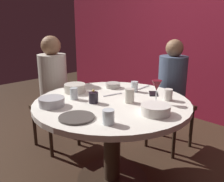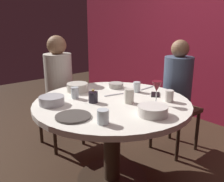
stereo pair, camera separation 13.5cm
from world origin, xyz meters
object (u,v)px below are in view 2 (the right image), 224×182
Objects in this scene: cup_by_left_diner at (129,96)px; cup_by_right_diner at (103,117)px; bowl_serving_large at (52,100)px; bowl_salad_center at (116,85)px; cup_far_edge at (169,96)px; candle_holder at (93,97)px; cell_phone at (155,94)px; dining_table at (112,120)px; seated_diner_left at (59,80)px; wine_glass at (157,87)px; seated_diner_back at (177,85)px; bowl_small_white at (153,111)px; bowl_sauce_side at (77,87)px; cup_near_candle at (75,93)px; cup_center_front at (137,87)px; dinner_plate at (73,116)px.

cup_by_left_diner is 1.21× the size of cup_by_right_diner.
bowl_serving_large is 0.53m from cup_by_right_diner.
cup_far_edge reaches higher than bowl_salad_center.
candle_holder is 0.78× the size of bowl_salad_center.
cell_phone is (0.18, 0.52, -0.04)m from candle_holder.
candle_holder is at bearing -127.51° from cup_far_edge.
dining_table is 0.89m from seated_diner_left.
wine_glass is 1.95× the size of cup_far_edge.
dining_table is 11.12× the size of cup_by_left_diner.
bowl_small_white is at bearing 25.71° from seated_diner_back.
seated_diner_back reaches higher than bowl_sauce_side.
bowl_serving_large is at bearing -31.81° from seated_diner_left.
cup_near_candle is at bearing -145.26° from cup_by_left_diner.
wine_glass reaches higher than bowl_sauce_side.
bowl_sauce_side reaches higher than cell_phone.
bowl_small_white is 1.08× the size of bowl_sauce_side.
cup_near_candle is at bearing -110.56° from cup_center_front.
bowl_serving_large is 0.94× the size of bowl_small_white.
candle_holder is 0.55m from cell_phone.
dinner_plate is at bearing -76.47° from dining_table.
cup_near_candle is (-0.24, -0.19, 0.21)m from dining_table.
wine_glass is 0.26m from cell_phone.
seated_diner_back is at bearing 90.00° from dining_table.
wine_glass reaches higher than cup_by_right_diner.
dinner_plate is (-0.17, -0.63, -0.12)m from wine_glass.
cup_center_front is at bearing 98.81° from dining_table.
cup_by_right_diner is 0.66m from cup_far_edge.
candle_holder is at bearing 152.69° from cup_by_right_diner.
cup_center_front is (0.19, 0.52, -0.00)m from cup_near_candle.
candle_holder is at bearing -114.33° from dining_table.
cup_center_front is at bearing 88.63° from candle_holder.
seated_diner_left is 8.73× the size of bowl_salad_center.
bowl_sauce_side is at bearing -170.18° from dining_table.
cell_phone is at bearing 15.02° from bowl_salad_center.
cup_near_candle is at bearing 146.59° from dinner_plate.
cup_near_candle is at bearing -13.12° from seated_diner_back.
bowl_serving_large is 0.90m from cup_far_edge.
cup_by_left_diner is (-0.14, -0.14, -0.07)m from wine_glass.
seated_diner_back reaches higher than bowl_salad_center.
bowl_salad_center is 1.52× the size of cup_far_edge.
wine_glass is 0.35m from cup_center_front.
bowl_sauce_side is at bearing 117.40° from bowl_serving_large.
wine_glass is 0.15m from cup_far_edge.
cup_by_left_diner is (-0.28, 0.05, 0.02)m from bowl_small_white.
cell_phone is 0.70× the size of bowl_small_white.
cup_by_right_diner reaches higher than dinner_plate.
bowl_serving_large is 2.09× the size of cup_center_front.
bowl_serving_large is at bearing -85.81° from bowl_salad_center.
seated_diner_back is 10.91× the size of candle_holder.
cup_by_right_diner is (0.18, -0.39, -0.01)m from cup_by_left_diner.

